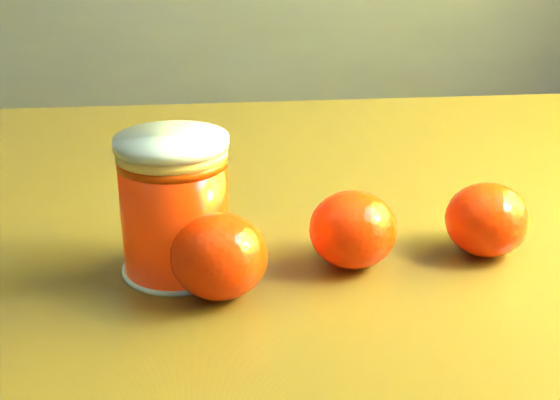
{
  "coord_description": "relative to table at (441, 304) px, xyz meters",
  "views": [
    {
      "loc": [
        0.89,
        -0.6,
        0.95
      ],
      "look_at": [
        0.9,
        -0.12,
        0.75
      ],
      "focal_mm": 50.0,
      "sensor_mm": 36.0,
      "label": 1
    }
  ],
  "objects": [
    {
      "name": "table",
      "position": [
        0.0,
        0.0,
        0.0
      ],
      "size": [
        1.0,
        0.74,
        0.71
      ],
      "rotation": [
        0.0,
        0.0,
        0.08
      ],
      "color": "brown",
      "rests_on": "ground"
    },
    {
      "name": "orange_extra",
      "position": [
        -0.18,
        -0.14,
        0.12
      ],
      "size": [
        0.08,
        0.08,
        0.05
      ],
      "primitive_type": "ellipsoid",
      "rotation": [
        0.0,
        0.0,
        -0.29
      ],
      "color": "#FF2D05",
      "rests_on": "table"
    },
    {
      "name": "orange_front",
      "position": [
        -0.09,
        -0.1,
        0.12
      ],
      "size": [
        0.07,
        0.07,
        0.05
      ],
      "primitive_type": "ellipsoid",
      "rotation": [
        0.0,
        0.0,
        0.19
      ],
      "color": "#FF2D05",
      "rests_on": "table"
    },
    {
      "name": "orange_back",
      "position": [
        0.01,
        -0.08,
        0.12
      ],
      "size": [
        0.07,
        0.07,
        0.05
      ],
      "primitive_type": "ellipsoid",
      "rotation": [
        0.0,
        0.0,
        -0.25
      ],
      "color": "#FF2D05",
      "rests_on": "table"
    },
    {
      "name": "juice_glass",
      "position": [
        -0.21,
        -0.11,
        0.14
      ],
      "size": [
        0.07,
        0.07,
        0.09
      ],
      "rotation": [
        0.0,
        0.0,
        -0.01
      ],
      "color": "red",
      "rests_on": "table"
    }
  ]
}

